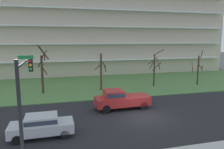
% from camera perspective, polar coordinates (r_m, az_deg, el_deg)
% --- Properties ---
extents(ground, '(160.00, 160.00, 0.00)m').
position_cam_1_polar(ground, '(19.83, 8.22, -10.91)').
color(ground, '#232326').
extents(grass_lawn_strip, '(80.00, 16.00, 0.08)m').
position_cam_1_polar(grass_lawn_strip, '(32.67, -1.27, -2.64)').
color(grass_lawn_strip, '#547F42').
rests_on(grass_lawn_strip, ground).
extents(apartment_building, '(54.24, 11.00, 18.18)m').
position_cam_1_polar(apartment_building, '(44.79, -5.22, 12.23)').
color(apartment_building, beige).
rests_on(apartment_building, ground).
extents(tree_far_left, '(1.46, 1.74, 6.26)m').
position_cam_1_polar(tree_far_left, '(28.04, -18.00, 1.16)').
color(tree_far_left, '#423023').
rests_on(tree_far_left, ground).
extents(tree_left, '(1.59, 1.59, 4.99)m').
position_cam_1_polar(tree_left, '(28.56, -2.88, 0.83)').
color(tree_left, '#4C3828').
rests_on(tree_left, ground).
extents(tree_center, '(1.87, 2.20, 5.43)m').
position_cam_1_polar(tree_center, '(31.58, 11.30, 1.70)').
color(tree_center, '#423023').
rests_on(tree_center, ground).
extents(tree_right, '(2.01, 2.00, 5.27)m').
position_cam_1_polar(tree_right, '(34.50, 21.93, 1.36)').
color(tree_right, '#423023').
rests_on(tree_right, ground).
extents(sedan_silver_near_left, '(4.43, 1.86, 1.57)m').
position_cam_1_polar(sedan_silver_near_left, '(16.30, -18.21, -12.61)').
color(sedan_silver_near_left, '#B7BABF').
rests_on(sedan_silver_near_left, ground).
extents(pickup_red_center_left, '(5.46, 2.18, 1.95)m').
position_cam_1_polar(pickup_red_center_left, '(21.29, 2.15, -6.51)').
color(pickup_red_center_left, '#B22828').
rests_on(pickup_red_center_left, ground).
extents(traffic_signal_mast, '(0.90, 5.83, 5.94)m').
position_cam_1_polar(traffic_signal_mast, '(12.98, -22.18, -3.47)').
color(traffic_signal_mast, black).
rests_on(traffic_signal_mast, ground).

